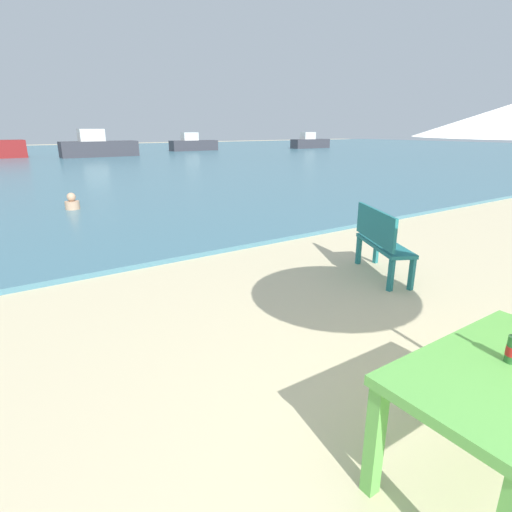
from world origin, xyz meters
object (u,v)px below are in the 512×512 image
at_px(picnic_table_green, 507,386).
at_px(boat_ferry, 193,144).
at_px(swimmer_person, 72,203).
at_px(boat_tanker, 98,147).
at_px(bench_teal_center, 380,239).
at_px(boat_sailboat, 310,142).

height_order(picnic_table_green, boat_ferry, boat_ferry).
height_order(swimmer_person, boat_tanker, boat_tanker).
relative_size(bench_teal_center, swimmer_person, 3.01).
relative_size(bench_teal_center, boat_sailboat, 0.29).
bearing_deg(picnic_table_green, swimmer_person, 92.56).
relative_size(swimmer_person, boat_ferry, 0.09).
height_order(bench_teal_center, boat_sailboat, boat_sailboat).
xyz_separation_m(swimmer_person, boat_ferry, (14.59, 23.54, 0.41)).
distance_m(bench_teal_center, swimmer_person, 7.71).
bearing_deg(bench_teal_center, boat_tanker, 84.10).
bearing_deg(picnic_table_green, boat_tanker, 80.42).
height_order(swimmer_person, boat_sailboat, boat_sailboat).
bearing_deg(boat_tanker, boat_sailboat, 3.92).
relative_size(swimmer_person, boat_tanker, 0.08).
height_order(boat_sailboat, boat_ferry, boat_ferry).
height_order(bench_teal_center, boat_tanker, boat_tanker).
xyz_separation_m(picnic_table_green, bench_teal_center, (2.22, 2.67, -0.11)).
distance_m(picnic_table_green, swimmer_person, 9.92).
bearing_deg(boat_tanker, boat_ferry, 22.31).
relative_size(boat_sailboat, boat_tanker, 0.83).
distance_m(swimmer_person, boat_tanker, 20.54).
distance_m(bench_teal_center, boat_sailboat, 37.12).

